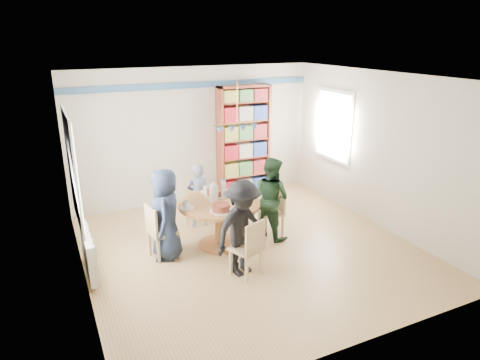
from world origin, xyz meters
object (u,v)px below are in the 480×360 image
chair_left (158,229)px  chair_right (275,209)px  chair_far (196,198)px  person_far (198,196)px  chair_near (250,246)px  bookshelf (243,142)px  dining_table (219,214)px  person_near (242,228)px  radiator (88,252)px  person_right (271,198)px  person_left (166,214)px

chair_left → chair_right: 2.02m
chair_far → person_far: size_ratio=0.74×
chair_near → bookshelf: bearing=65.9°
dining_table → bookshelf: bearing=55.4°
bookshelf → dining_table: bearing=-124.6°
person_near → dining_table: bearing=70.5°
radiator → person_right: bearing=-0.2°
person_right → bookshelf: bookshelf is taller
chair_near → person_near: 0.27m
radiator → chair_left: (1.03, 0.05, 0.13)m
chair_left → bookshelf: bearing=39.8°
person_far → bookshelf: (1.43, 1.14, 0.56)m
chair_near → person_left: (-0.89, 1.05, 0.24)m
chair_left → bookshelf: (2.38, 1.99, 0.66)m
radiator → bookshelf: 4.05m
person_far → radiator: bearing=32.7°
radiator → bookshelf: size_ratio=0.43×
chair_near → person_far: bearing=92.0°
chair_far → bookshelf: 1.83m
chair_left → person_left: (0.13, -0.02, 0.23)m
radiator → person_near: person_near is taller
bookshelf → person_far: bearing=-141.4°
person_far → person_near: 1.79m
radiator → person_left: size_ratio=0.70×
person_near → chair_near: bearing=-84.6°
chair_near → bookshelf: bookshelf is taller
chair_right → person_right: 0.26m
person_left → person_near: 1.25m
radiator → dining_table: size_ratio=0.77×
chair_near → chair_left: bearing=133.7°
bookshelf → person_right: bearing=-103.0°
chair_far → person_right: size_ratio=0.61×
person_right → bookshelf: 2.15m
chair_right → bookshelf: 2.15m
radiator → dining_table: 2.03m
chair_left → person_right: (1.91, -0.06, 0.22)m
radiator → chair_right: 3.05m
person_left → bookshelf: 3.05m
radiator → person_far: bearing=24.4°
chair_right → bookshelf: (0.36, 2.00, 0.67)m
chair_left → chair_far: size_ratio=1.02×
chair_right → chair_far: (-1.05, 1.05, 0.00)m
radiator → chair_near: bearing=-26.4°
chair_far → dining_table: bearing=-88.3°
chair_left → person_far: 1.28m
person_left → person_far: size_ratio=1.23×
dining_table → person_near: size_ratio=0.93×
person_near → bookshelf: (1.42, 2.93, 0.44)m
person_left → person_far: person_left is taller
chair_right → chair_near: 1.45m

